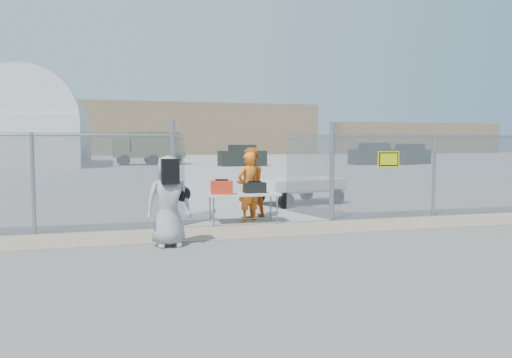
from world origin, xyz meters
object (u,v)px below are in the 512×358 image
object	(u,v)px
folding_table	(243,208)
utility_trailer	(297,190)
security_worker_right	(250,183)
visitor	(169,201)
security_worker_left	(248,187)

from	to	relation	value
folding_table	utility_trailer	xyz separation A→B (m)	(2.65, 3.31, 0.07)
security_worker_right	visitor	size ratio (longest dim) A/B	1.07
folding_table	visitor	xyz separation A→B (m)	(-2.04, -2.25, 0.50)
folding_table	security_worker_right	world-z (taller)	security_worker_right
security_worker_left	visitor	world-z (taller)	security_worker_left
folding_table	security_worker_left	xyz separation A→B (m)	(0.21, 0.29, 0.50)
visitor	folding_table	bearing A→B (deg)	43.62
security_worker_left	utility_trailer	bearing A→B (deg)	-153.03
folding_table	utility_trailer	distance (m)	4.23
visitor	utility_trailer	bearing A→B (deg)	45.66
security_worker_right	utility_trailer	distance (m)	3.46
utility_trailer	folding_table	bearing A→B (deg)	-144.69
security_worker_left	folding_table	bearing A→B (deg)	31.16
folding_table	security_worker_right	bearing A→B (deg)	65.92
security_worker_left	visitor	bearing A→B (deg)	24.58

